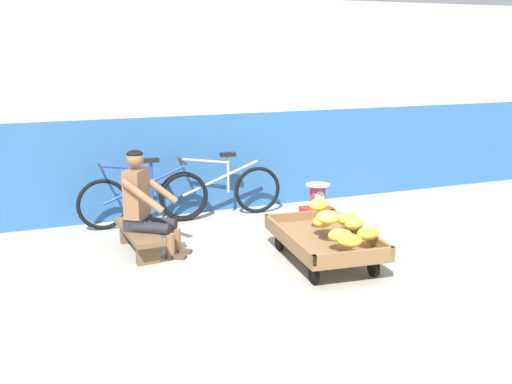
% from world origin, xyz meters
% --- Properties ---
extents(ground_plane, '(80.00, 80.00, 0.00)m').
position_xyz_m(ground_plane, '(0.00, 0.00, 0.00)').
color(ground_plane, '#A39E93').
extents(back_wall, '(16.00, 0.30, 2.83)m').
position_xyz_m(back_wall, '(0.00, 2.93, 1.42)').
color(back_wall, '#2D609E').
rests_on(back_wall, ground).
extents(banana_cart, '(0.97, 1.51, 0.36)m').
position_xyz_m(banana_cart, '(0.42, 0.42, 0.24)').
color(banana_cart, brown).
rests_on(banana_cart, ground).
extents(banana_pile, '(0.66, 1.10, 0.26)m').
position_xyz_m(banana_pile, '(0.52, 0.25, 0.46)').
color(banana_pile, gold).
rests_on(banana_pile, banana_cart).
extents(low_bench, '(0.35, 1.11, 0.27)m').
position_xyz_m(low_bench, '(-1.30, 1.45, 0.20)').
color(low_bench, brown).
rests_on(low_bench, ground).
extents(vendor_seated, '(0.74, 0.68, 1.14)m').
position_xyz_m(vendor_seated, '(-1.23, 1.40, 0.57)').
color(vendor_seated, brown).
rests_on(vendor_seated, ground).
extents(plastic_crate, '(0.36, 0.28, 0.30)m').
position_xyz_m(plastic_crate, '(0.87, 1.41, 0.15)').
color(plastic_crate, red).
rests_on(plastic_crate, ground).
extents(weighing_scale, '(0.30, 0.30, 0.29)m').
position_xyz_m(weighing_scale, '(0.87, 1.41, 0.45)').
color(weighing_scale, '#28282D').
rests_on(weighing_scale, plastic_crate).
extents(bicycle_near_left, '(1.66, 0.48, 0.86)m').
position_xyz_m(bicycle_near_left, '(-1.03, 2.45, 0.35)').
color(bicycle_near_left, black).
rests_on(bicycle_near_left, ground).
extents(bicycle_far_left, '(1.66, 0.48, 0.86)m').
position_xyz_m(bicycle_far_left, '(0.00, 2.49, 0.35)').
color(bicycle_far_left, black).
rests_on(bicycle_far_left, ground).
extents(shopping_bag, '(0.18, 0.12, 0.24)m').
position_xyz_m(shopping_bag, '(0.76, 1.10, 0.12)').
color(shopping_bag, '#D13D4C').
rests_on(shopping_bag, ground).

